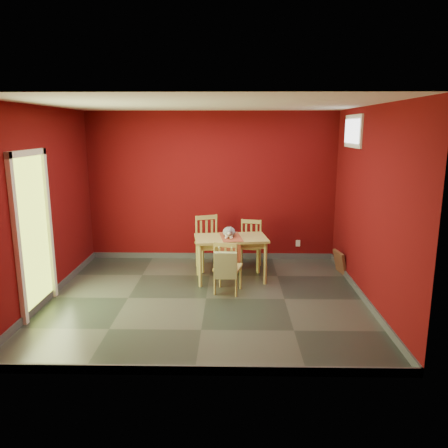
{
  "coord_description": "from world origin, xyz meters",
  "views": [
    {
      "loc": [
        0.37,
        -5.89,
        2.39
      ],
      "look_at": [
        0.25,
        0.45,
        1.0
      ],
      "focal_mm": 35.0,
      "sensor_mm": 36.0,
      "label": 1
    }
  ],
  "objects_px": {
    "cat": "(229,230)",
    "picture_frame": "(340,262)",
    "chair_far_right": "(250,244)",
    "tote_bag": "(225,265)",
    "chair_near": "(227,266)",
    "chair_far_left": "(209,242)",
    "dining_table": "(231,243)"
  },
  "relations": [
    {
      "from": "chair_far_right",
      "to": "chair_near",
      "type": "bearing_deg",
      "value": -107.05
    },
    {
      "from": "dining_table",
      "to": "picture_frame",
      "type": "relative_size",
      "value": 3.08
    },
    {
      "from": "picture_frame",
      "to": "tote_bag",
      "type": "bearing_deg",
      "value": -149.26
    },
    {
      "from": "dining_table",
      "to": "chair_near",
      "type": "bearing_deg",
      "value": -94.7
    },
    {
      "from": "chair_far_left",
      "to": "tote_bag",
      "type": "bearing_deg",
      "value": -77.62
    },
    {
      "from": "chair_far_left",
      "to": "dining_table",
      "type": "bearing_deg",
      "value": -58.09
    },
    {
      "from": "chair_far_right",
      "to": "dining_table",
      "type": "bearing_deg",
      "value": -116.84
    },
    {
      "from": "chair_far_left",
      "to": "chair_far_right",
      "type": "distance_m",
      "value": 0.71
    },
    {
      "from": "dining_table",
      "to": "picture_frame",
      "type": "bearing_deg",
      "value": 10.93
    },
    {
      "from": "cat",
      "to": "picture_frame",
      "type": "relative_size",
      "value": 1.06
    },
    {
      "from": "chair_near",
      "to": "cat",
      "type": "height_order",
      "value": "cat"
    },
    {
      "from": "dining_table",
      "to": "tote_bag",
      "type": "distance_m",
      "value": 0.8
    },
    {
      "from": "dining_table",
      "to": "chair_far_left",
      "type": "bearing_deg",
      "value": 121.91
    },
    {
      "from": "chair_near",
      "to": "cat",
      "type": "bearing_deg",
      "value": 88.24
    },
    {
      "from": "dining_table",
      "to": "chair_far_right",
      "type": "height_order",
      "value": "chair_far_right"
    },
    {
      "from": "chair_far_left",
      "to": "chair_near",
      "type": "bearing_deg",
      "value": -74.45
    },
    {
      "from": "chair_far_right",
      "to": "tote_bag",
      "type": "relative_size",
      "value": 1.83
    },
    {
      "from": "dining_table",
      "to": "tote_bag",
      "type": "relative_size",
      "value": 2.66
    },
    {
      "from": "chair_far_left",
      "to": "chair_far_right",
      "type": "xyz_separation_m",
      "value": [
        0.71,
        0.05,
        -0.04
      ]
    },
    {
      "from": "dining_table",
      "to": "picture_frame",
      "type": "distance_m",
      "value": 1.92
    },
    {
      "from": "picture_frame",
      "to": "chair_near",
      "type": "bearing_deg",
      "value": -153.55
    },
    {
      "from": "chair_far_right",
      "to": "tote_bag",
      "type": "bearing_deg",
      "value": -105.78
    },
    {
      "from": "tote_bag",
      "to": "cat",
      "type": "height_order",
      "value": "cat"
    },
    {
      "from": "chair_near",
      "to": "tote_bag",
      "type": "distance_m",
      "value": 0.22
    },
    {
      "from": "chair_far_right",
      "to": "tote_bag",
      "type": "xyz_separation_m",
      "value": [
        -0.41,
        -1.44,
        0.07
      ]
    },
    {
      "from": "dining_table",
      "to": "picture_frame",
      "type": "xyz_separation_m",
      "value": [
        1.84,
        0.35,
        -0.43
      ]
    },
    {
      "from": "tote_bag",
      "to": "dining_table",
      "type": "bearing_deg",
      "value": 84.57
    },
    {
      "from": "chair_far_left",
      "to": "picture_frame",
      "type": "bearing_deg",
      "value": -6.56
    },
    {
      "from": "dining_table",
      "to": "chair_near",
      "type": "distance_m",
      "value": 0.62
    },
    {
      "from": "chair_far_left",
      "to": "tote_bag",
      "type": "distance_m",
      "value": 1.43
    },
    {
      "from": "cat",
      "to": "picture_frame",
      "type": "height_order",
      "value": "cat"
    },
    {
      "from": "chair_far_right",
      "to": "picture_frame",
      "type": "height_order",
      "value": "chair_far_right"
    }
  ]
}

